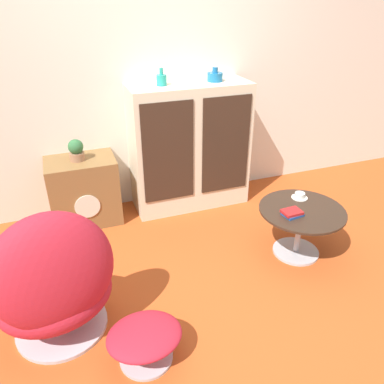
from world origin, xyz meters
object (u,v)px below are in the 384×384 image
tv_console (84,191)px  vase_inner_left (215,76)px  coffee_table (300,222)px  vase_leftmost (162,80)px  book_stack (292,213)px  potted_plant (76,150)px  egg_chair (54,285)px  teacup (300,196)px  sideboard (190,147)px  ottoman (145,338)px

tv_console → vase_inner_left: size_ratio=4.42×
coffee_table → vase_leftmost: 1.64m
book_stack → potted_plant: bearing=141.4°
egg_chair → vase_leftmost: 1.87m
book_stack → tv_console: bearing=141.2°
egg_chair → teacup: size_ratio=6.98×
vase_inner_left → teacup: vase_inner_left is taller
sideboard → vase_inner_left: vase_inner_left is taller
vase_inner_left → book_stack: bearing=-81.7°
sideboard → coffee_table: (0.53, -1.09, -0.30)m
tv_console → teacup: tv_console is taller
teacup → book_stack: 0.29m
coffee_table → teacup: teacup is taller
egg_chair → vase_leftmost: bearing=51.0°
ottoman → vase_inner_left: vase_inner_left is taller
sideboard → ottoman: bearing=-117.8°
teacup → book_stack: (-0.21, -0.21, 0.00)m
vase_inner_left → teacup: (0.37, -0.93, -0.80)m
vase_leftmost → egg_chair: bearing=-129.0°
tv_console → ottoman: bearing=-85.0°
coffee_table → book_stack: bearing=-160.0°
tv_console → teacup: bearing=-29.9°
vase_leftmost → book_stack: (0.66, -1.13, -0.80)m
potted_plant → sideboard: bearing=-0.6°
sideboard → tv_console: (-1.01, 0.01, -0.29)m
sideboard → vase_inner_left: (0.24, 0.00, 0.63)m
egg_chair → coffee_table: bearing=6.5°
sideboard → vase_leftmost: bearing=179.1°
coffee_table → potted_plant: bearing=144.8°
coffee_table → vase_inner_left: size_ratio=4.81×
tv_console → ottoman: (0.14, -1.65, -0.14)m
vase_leftmost → potted_plant: vase_leftmost is taller
egg_chair → book_stack: 1.71m
egg_chair → vase_leftmost: (1.05, 1.30, 0.84)m
ottoman → book_stack: bearing=21.9°
tv_console → coffee_table: (1.54, -1.10, -0.01)m
sideboard → book_stack: size_ratio=7.55×
potted_plant → teacup: 1.91m
teacup → tv_console: bearing=150.1°
tv_console → book_stack: tv_console is taller
coffee_table → teacup: (0.08, 0.16, 0.13)m
egg_chair → sideboard: bearing=44.9°
sideboard → vase_inner_left: 0.68m
coffee_table → vase_inner_left: vase_inner_left is taller
potted_plant → book_stack: size_ratio=1.19×
vase_leftmost → book_stack: vase_leftmost is taller
potted_plant → book_stack: 1.85m
vase_leftmost → potted_plant: size_ratio=0.78×
book_stack → vase_leftmost: bearing=120.0°
ottoman → potted_plant: size_ratio=2.31×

